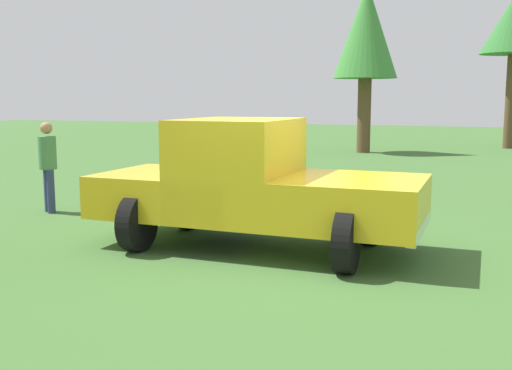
# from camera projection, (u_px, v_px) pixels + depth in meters

# --- Properties ---
(ground_plane) EXTENTS (80.00, 80.00, 0.00)m
(ground_plane) POSITION_uv_depth(u_px,v_px,m) (293.00, 255.00, 8.12)
(ground_plane) COLOR #3D662D
(pickup_truck) EXTENTS (2.37, 4.63, 1.82)m
(pickup_truck) POSITION_uv_depth(u_px,v_px,m) (248.00, 182.00, 8.42)
(pickup_truck) COLOR black
(pickup_truck) RESTS_ON ground_plane
(person_bystander) EXTENTS (0.45, 0.45, 1.67)m
(person_bystander) POSITION_uv_depth(u_px,v_px,m) (48.00, 162.00, 11.01)
(person_bystander) COLOR navy
(person_bystander) RESTS_ON ground_plane
(tree_back_left) EXTENTS (2.44, 2.44, 6.45)m
(tree_back_left) POSITION_uv_depth(u_px,v_px,m) (366.00, 34.00, 22.83)
(tree_back_left) COLOR brown
(tree_back_left) RESTS_ON ground_plane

